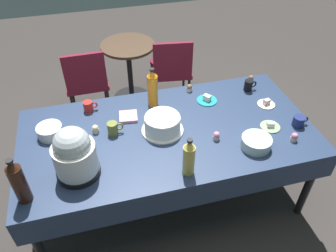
{
  "coord_description": "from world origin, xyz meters",
  "views": [
    {
      "loc": [
        -0.48,
        -1.8,
        2.4
      ],
      "look_at": [
        0.0,
        0.0,
        0.8
      ],
      "focal_mm": 35.38,
      "sensor_mm": 36.0,
      "label": 1
    }
  ],
  "objects_px": {
    "maroon_chair_right": "(171,67)",
    "soda_bottle_orange_juice": "(153,88)",
    "cupcake_mint": "(251,79)",
    "cupcake_rose": "(95,129)",
    "frosted_layer_cake": "(162,124)",
    "ceramic_snack_bowl": "(50,131)",
    "soda_bottle_cola": "(18,182)",
    "potluck_table": "(168,137)",
    "coffee_mug_navy": "(299,121)",
    "coffee_mug_olive": "(113,128)",
    "cupcake_lemon": "(189,88)",
    "dessert_plate_sage": "(270,126)",
    "glass_salad_bowl": "(256,142)",
    "coffee_mug_black": "(249,85)",
    "cupcake_berry": "(216,136)",
    "dessert_plate_cream": "(266,104)",
    "soda_bottle_ginger_ale": "(189,158)",
    "dessert_plate_teal": "(207,99)",
    "coffee_mug_red": "(89,106)",
    "round_cafe_table": "(129,62)",
    "maroon_chair_left": "(86,79)",
    "slow_cooker": "(74,154)"
  },
  "relations": [
    {
      "from": "maroon_chair_right",
      "to": "soda_bottle_orange_juice",
      "type": "bearing_deg",
      "value": -113.81
    },
    {
      "from": "cupcake_mint",
      "to": "cupcake_rose",
      "type": "xyz_separation_m",
      "value": [
        -1.42,
        -0.33,
        0.0
      ]
    },
    {
      "from": "frosted_layer_cake",
      "to": "ceramic_snack_bowl",
      "type": "xyz_separation_m",
      "value": [
        -0.81,
        0.16,
        -0.02
      ]
    },
    {
      "from": "cupcake_rose",
      "to": "soda_bottle_cola",
      "type": "height_order",
      "value": "soda_bottle_cola"
    },
    {
      "from": "potluck_table",
      "to": "coffee_mug_navy",
      "type": "xyz_separation_m",
      "value": [
        0.98,
        -0.19,
        0.1
      ]
    },
    {
      "from": "ceramic_snack_bowl",
      "to": "coffee_mug_olive",
      "type": "distance_m",
      "value": 0.46
    },
    {
      "from": "frosted_layer_cake",
      "to": "cupcake_lemon",
      "type": "height_order",
      "value": "frosted_layer_cake"
    },
    {
      "from": "potluck_table",
      "to": "dessert_plate_sage",
      "type": "xyz_separation_m",
      "value": [
        0.76,
        -0.16,
        0.07
      ]
    },
    {
      "from": "glass_salad_bowl",
      "to": "coffee_mug_black",
      "type": "bearing_deg",
      "value": 68.88
    },
    {
      "from": "cupcake_berry",
      "to": "dessert_plate_cream",
      "type": "bearing_deg",
      "value": 27.37
    },
    {
      "from": "soda_bottle_ginger_ale",
      "to": "glass_salad_bowl",
      "type": "bearing_deg",
      "value": 11.22
    },
    {
      "from": "soda_bottle_cola",
      "to": "dessert_plate_teal",
      "type": "bearing_deg",
      "value": 25.26
    },
    {
      "from": "cupcake_lemon",
      "to": "cupcake_berry",
      "type": "relative_size",
      "value": 1.0
    },
    {
      "from": "frosted_layer_cake",
      "to": "coffee_mug_red",
      "type": "relative_size",
      "value": 2.76
    },
    {
      "from": "dessert_plate_cream",
      "to": "cupcake_berry",
      "type": "bearing_deg",
      "value": -152.63
    },
    {
      "from": "cupcake_lemon",
      "to": "round_cafe_table",
      "type": "bearing_deg",
      "value": 108.89
    },
    {
      "from": "ceramic_snack_bowl",
      "to": "coffee_mug_red",
      "type": "distance_m",
      "value": 0.38
    },
    {
      "from": "cupcake_lemon",
      "to": "maroon_chair_left",
      "type": "xyz_separation_m",
      "value": [
        -0.87,
        0.85,
        -0.29
      ]
    },
    {
      "from": "soda_bottle_ginger_ale",
      "to": "coffee_mug_navy",
      "type": "distance_m",
      "value": 0.99
    },
    {
      "from": "coffee_mug_navy",
      "to": "soda_bottle_ginger_ale",
      "type": "bearing_deg",
      "value": -166.1
    },
    {
      "from": "slow_cooker",
      "to": "coffee_mug_navy",
      "type": "relative_size",
      "value": 2.96
    },
    {
      "from": "coffee_mug_olive",
      "to": "potluck_table",
      "type": "bearing_deg",
      "value": -11.39
    },
    {
      "from": "coffee_mug_red",
      "to": "round_cafe_table",
      "type": "relative_size",
      "value": 0.16
    },
    {
      "from": "ceramic_snack_bowl",
      "to": "coffee_mug_red",
      "type": "bearing_deg",
      "value": 37.78
    },
    {
      "from": "dessert_plate_cream",
      "to": "maroon_chair_left",
      "type": "height_order",
      "value": "maroon_chair_left"
    },
    {
      "from": "dessert_plate_sage",
      "to": "cupcake_berry",
      "type": "distance_m",
      "value": 0.45
    },
    {
      "from": "soda_bottle_orange_juice",
      "to": "coffee_mug_black",
      "type": "height_order",
      "value": "soda_bottle_orange_juice"
    },
    {
      "from": "soda_bottle_ginger_ale",
      "to": "coffee_mug_red",
      "type": "distance_m",
      "value": 1.02
    },
    {
      "from": "ceramic_snack_bowl",
      "to": "cupcake_lemon",
      "type": "height_order",
      "value": "ceramic_snack_bowl"
    },
    {
      "from": "glass_salad_bowl",
      "to": "dessert_plate_sage",
      "type": "xyz_separation_m",
      "value": [
        0.21,
        0.17,
        -0.03
      ]
    },
    {
      "from": "coffee_mug_black",
      "to": "maroon_chair_left",
      "type": "xyz_separation_m",
      "value": [
        -1.37,
        0.97,
        -0.31
      ]
    },
    {
      "from": "cupcake_berry",
      "to": "maroon_chair_left",
      "type": "bearing_deg",
      "value": 120.16
    },
    {
      "from": "cupcake_lemon",
      "to": "cupcake_mint",
      "type": "height_order",
      "value": "same"
    },
    {
      "from": "dessert_plate_sage",
      "to": "cupcake_rose",
      "type": "xyz_separation_m",
      "value": [
        -1.29,
        0.28,
        0.02
      ]
    },
    {
      "from": "potluck_table",
      "to": "coffee_mug_olive",
      "type": "xyz_separation_m",
      "value": [
        -0.4,
        0.08,
        0.11
      ]
    },
    {
      "from": "slow_cooker",
      "to": "soda_bottle_orange_juice",
      "type": "height_order",
      "value": "slow_cooker"
    },
    {
      "from": "ceramic_snack_bowl",
      "to": "dessert_plate_sage",
      "type": "distance_m",
      "value": 1.65
    },
    {
      "from": "round_cafe_table",
      "to": "frosted_layer_cake",
      "type": "bearing_deg",
      "value": -89.57
    },
    {
      "from": "glass_salad_bowl",
      "to": "maroon_chair_left",
      "type": "distance_m",
      "value": 2.0
    },
    {
      "from": "cupcake_mint",
      "to": "coffee_mug_black",
      "type": "bearing_deg",
      "value": -125.01
    },
    {
      "from": "cupcake_mint",
      "to": "soda_bottle_orange_juice",
      "type": "distance_m",
      "value": 0.94
    },
    {
      "from": "slow_cooker",
      "to": "glass_salad_bowl",
      "type": "distance_m",
      "value": 1.24
    },
    {
      "from": "frosted_layer_cake",
      "to": "round_cafe_table",
      "type": "distance_m",
      "value": 1.55
    },
    {
      "from": "soda_bottle_orange_juice",
      "to": "coffee_mug_olive",
      "type": "xyz_separation_m",
      "value": [
        -0.37,
        -0.28,
        -0.11
      ]
    },
    {
      "from": "frosted_layer_cake",
      "to": "dessert_plate_teal",
      "type": "distance_m",
      "value": 0.53
    },
    {
      "from": "glass_salad_bowl",
      "to": "round_cafe_table",
      "type": "distance_m",
      "value": 1.98
    },
    {
      "from": "dessert_plate_sage",
      "to": "coffee_mug_red",
      "type": "height_order",
      "value": "coffee_mug_red"
    },
    {
      "from": "potluck_table",
      "to": "dessert_plate_teal",
      "type": "relative_size",
      "value": 12.9
    },
    {
      "from": "coffee_mug_olive",
      "to": "coffee_mug_red",
      "type": "relative_size",
      "value": 1.04
    },
    {
      "from": "dessert_plate_sage",
      "to": "soda_bottle_ginger_ale",
      "type": "bearing_deg",
      "value": -159.87
    }
  ]
}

